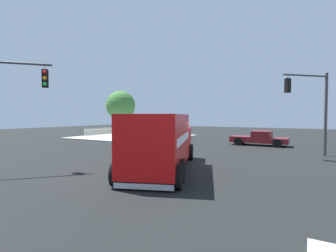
% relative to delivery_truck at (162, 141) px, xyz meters
% --- Properties ---
extents(ground_plane, '(100.00, 100.00, 0.00)m').
position_rel_delivery_truck_xyz_m(ground_plane, '(-2.16, -0.32, -1.51)').
color(ground_plane, black).
extents(sidewalk_corner_near, '(12.76, 12.76, 0.14)m').
position_rel_delivery_truck_xyz_m(sidewalk_corner_near, '(-15.47, -13.64, -1.44)').
color(sidewalk_corner_near, '#B2ADA0').
rests_on(sidewalk_corner_near, ground).
extents(delivery_truck, '(8.44, 5.21, 2.90)m').
position_rel_delivery_truck_xyz_m(delivery_truck, '(0.00, 0.00, 0.00)').
color(delivery_truck, red).
rests_on(delivery_truck, ground).
extents(traffic_light_secondary, '(2.60, 2.69, 5.82)m').
position_rel_delivery_truck_xyz_m(traffic_light_secondary, '(-8.96, 6.76, 2.29)').
color(traffic_light_secondary, '#38383D').
rests_on(traffic_light_secondary, ground).
extents(pickup_maroon, '(2.28, 5.21, 1.38)m').
position_rel_delivery_truck_xyz_m(pickup_maroon, '(-14.03, 2.47, -0.78)').
color(pickup_maroon, maroon).
rests_on(pickup_maroon, ground).
extents(pedestrian_near_corner, '(0.33, 0.50, 1.74)m').
position_rel_delivery_truck_xyz_m(pedestrian_near_corner, '(-17.31, -10.99, -0.37)').
color(pedestrian_near_corner, black).
rests_on(pedestrian_near_corner, sidewalk_corner_near).
extents(pedestrian_crossing, '(0.23, 0.53, 1.58)m').
position_rel_delivery_truck_xyz_m(pedestrian_crossing, '(-18.24, -13.50, -0.48)').
color(pedestrian_crossing, gray).
rests_on(pedestrian_crossing, sidewalk_corner_near).
extents(picket_fence_run, '(5.86, 0.05, 0.95)m').
position_rel_delivery_truck_xyz_m(picket_fence_run, '(-15.47, -19.77, -0.89)').
color(picket_fence_run, silver).
rests_on(picket_fence_run, sidewalk_corner_near).
extents(shade_tree_near, '(3.84, 3.84, 6.01)m').
position_rel_delivery_truck_xyz_m(shade_tree_near, '(-14.66, -15.18, 2.70)').
color(shade_tree_near, brown).
rests_on(shade_tree_near, sidewalk_corner_near).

